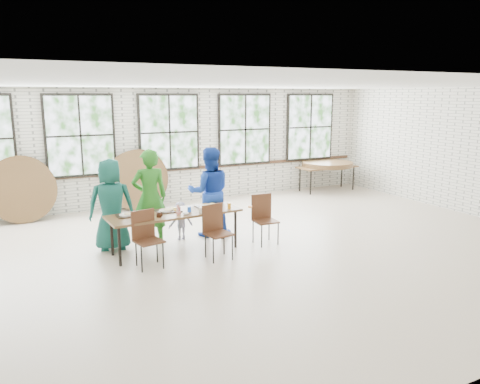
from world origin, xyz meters
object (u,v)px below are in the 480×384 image
(storage_table, at_px, (327,168))
(dining_table, at_px, (175,215))
(chair_near_right, at_px, (216,227))
(chair_near_left, at_px, (146,234))

(storage_table, bearing_deg, dining_table, -152.26)
(storage_table, bearing_deg, chair_near_right, -145.27)
(chair_near_left, relative_size, storage_table, 0.52)
(chair_near_left, bearing_deg, chair_near_right, -19.00)
(chair_near_right, bearing_deg, dining_table, 119.61)
(dining_table, height_order, chair_near_left, chair_near_left)
(dining_table, bearing_deg, chair_near_right, -53.12)
(dining_table, relative_size, chair_near_right, 2.57)
(chair_near_right, xyz_separation_m, storage_table, (5.37, 3.89, 0.13))
(chair_near_right, bearing_deg, storage_table, 25.66)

